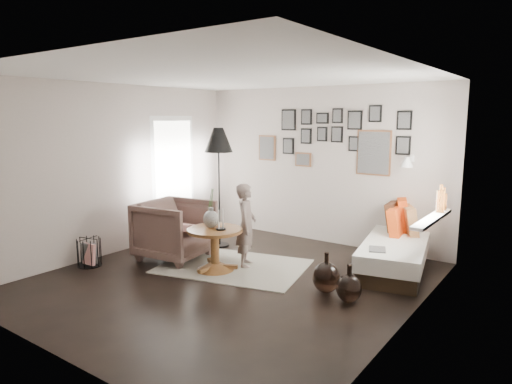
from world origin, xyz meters
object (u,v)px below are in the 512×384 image
Objects in this scene: pedestal_table at (215,251)px; magazine_basket at (89,252)px; armchair at (175,230)px; demijohn_small at (349,288)px; vase at (211,216)px; daybed at (397,249)px; demijohn_large at (326,277)px; child at (246,225)px; floor_lamp at (219,144)px.

pedestal_table is 1.83m from magazine_basket.
armchair is at bearing 52.28° from magazine_basket.
magazine_basket is 0.88× the size of demijohn_small.
daybed is at bearing 35.87° from vase.
vase is 1.79m from demijohn_large.
pedestal_table is at bearing -154.17° from daybed.
vase is 1.35× the size of magazine_basket.
daybed is at bearing -86.39° from child.
demijohn_large is (3.21, 1.05, -0.00)m from magazine_basket.
floor_lamp is 2.88m from demijohn_large.
demijohn_small is at bearing -18.90° from floor_lamp.
demijohn_small is 0.38× the size of child.
demijohn_large is at bearing -18.90° from floor_lamp.
pedestal_table is 0.39× the size of floor_lamp.
demijohn_large is (2.34, -0.80, -1.47)m from floor_lamp.
vase is at bearing -55.52° from floor_lamp.
floor_lamp is 2.52m from magazine_basket.
floor_lamp is (0.12, 0.89, 1.23)m from armchair.
floor_lamp is at bearing 127.06° from pedestal_table.
floor_lamp is at bearing 31.58° from child.
pedestal_table is 1.62m from demijohn_large.
armchair is 2.82m from demijohn_small.
armchair reaches higher than pedestal_table.
magazine_basket is at bearing -165.31° from demijohn_small.
daybed is at bearing 11.62° from floor_lamp.
floor_lamp is at bearing 161.10° from demijohn_small.
armchair is 1.24m from magazine_basket.
child is at bearing -159.49° from daybed.
daybed reaches higher than demijohn_large.
armchair is at bearing 175.48° from vase.
daybed is 3.13m from floor_lamp.
demijohn_large is at bearing -117.86° from daybed.
armchair reaches higher than magazine_basket.
armchair is 1.93× the size of demijohn_large.
demijohn_large is (-0.40, -1.37, -0.08)m from daybed.
vase is at bearing 114.15° from child.
pedestal_table is 0.49m from vase.
pedestal_table is at bearing 29.04° from magazine_basket.
child reaches higher than demijohn_large.
armchair is 2.13× the size of demijohn_small.
demijohn_large is at bearing 18.17° from magazine_basket.
demijohn_large is at bearing 4.96° from vase.
vase is 0.28× the size of floor_lamp.
floor_lamp reaches higher than vase.
armchair is 1.52m from floor_lamp.
child is (-1.79, -1.12, 0.31)m from daybed.
magazine_basket is at bearing -150.96° from pedestal_table.
floor_lamp reaches higher than magazine_basket.
daybed reaches higher than armchair.
pedestal_table is at bearing -52.94° from floor_lamp.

